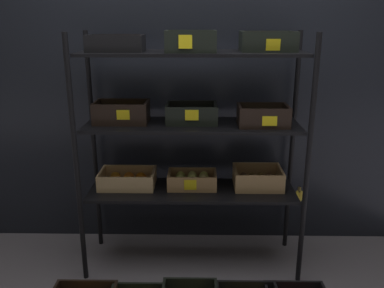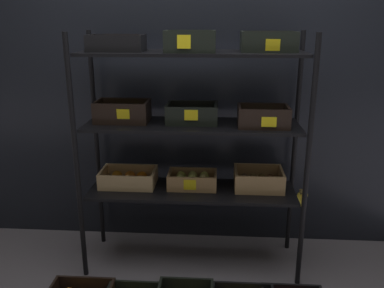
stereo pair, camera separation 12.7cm
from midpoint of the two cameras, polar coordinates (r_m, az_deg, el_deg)
The scene contains 3 objects.
ground_plane at distance 3.03m, azimuth 1.25°, elevation -16.02°, with size 10.00×10.00×0.00m, color slate.
storefront_wall at distance 2.97m, azimuth 1.80°, elevation 10.78°, with size 3.81×0.12×2.65m, color black.
display_rack at distance 2.63m, azimuth 1.43°, elevation 2.46°, with size 1.53×0.46×1.59m.
Camera 2 is at (0.17, -2.53, 1.65)m, focal length 37.87 mm.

